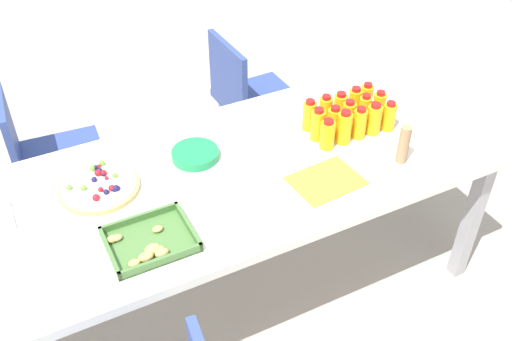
{
  "coord_description": "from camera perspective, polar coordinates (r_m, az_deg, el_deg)",
  "views": [
    {
      "loc": [
        0.69,
        1.62,
        2.18
      ],
      "look_at": [
        -0.1,
        0.06,
        0.76
      ],
      "focal_mm": 41.32,
      "sensor_mm": 36.0,
      "label": 1
    }
  ],
  "objects": [
    {
      "name": "juice_bottle_10",
      "position": [
        2.54,
        12.76,
        5.12
      ],
      "size": [
        0.06,
        0.06,
        0.13
      ],
      "color": "#FBAC14",
      "rests_on": "party_table"
    },
    {
      "name": "paper_folder",
      "position": [
        2.25,
        6.79,
        -0.98
      ],
      "size": [
        0.28,
        0.22,
        0.01
      ],
      "primitive_type": "cube",
      "rotation": [
        0.0,
        0.0,
        0.08
      ],
      "color": "yellow",
      "rests_on": "party_table"
    },
    {
      "name": "juice_bottle_14",
      "position": [
        2.39,
        6.92,
        3.47
      ],
      "size": [
        0.06,
        0.06,
        0.13
      ],
      "color": "#F9AF14",
      "rests_on": "party_table"
    },
    {
      "name": "juice_bottle_5",
      "position": [
        2.58,
        11.81,
        6.06
      ],
      "size": [
        0.05,
        0.05,
        0.14
      ],
      "color": "#F9AD14",
      "rests_on": "party_table"
    },
    {
      "name": "juice_bottle_7",
      "position": [
        2.5,
        8.95,
        5.24
      ],
      "size": [
        0.06,
        0.06,
        0.14
      ],
      "color": "#FAAD14",
      "rests_on": "party_table"
    },
    {
      "name": "juice_bottle_1",
      "position": [
        2.59,
        9.53,
        6.5
      ],
      "size": [
        0.06,
        0.06,
        0.14
      ],
      "color": "#F8AE14",
      "rests_on": "party_table"
    },
    {
      "name": "ground_plane",
      "position": [
        2.8,
        -2.54,
        -12.06
      ],
      "size": [
        12.0,
        12.0,
        0.0
      ],
      "primitive_type": "plane",
      "color": "#B2A899"
    },
    {
      "name": "chair_near_right",
      "position": [
        2.93,
        -19.81,
        1.49
      ],
      "size": [
        0.43,
        0.43,
        0.83
      ],
      "rotation": [
        0.0,
        0.0,
        1.5
      ],
      "color": "#33478C",
      "rests_on": "ground_plane"
    },
    {
      "name": "juice_bottle_4",
      "position": [
        2.48,
        5.19,
        5.32
      ],
      "size": [
        0.06,
        0.06,
        0.14
      ],
      "color": "#FAAB14",
      "rests_on": "party_table"
    },
    {
      "name": "juice_bottle_6",
      "position": [
        2.54,
        10.46,
        5.72
      ],
      "size": [
        0.05,
        0.05,
        0.15
      ],
      "color": "#F8AE14",
      "rests_on": "party_table"
    },
    {
      "name": "juice_bottle_3",
      "position": [
        2.51,
        6.72,
        5.72
      ],
      "size": [
        0.06,
        0.06,
        0.15
      ],
      "color": "#F9AF14",
      "rests_on": "party_table"
    },
    {
      "name": "party_table",
      "position": [
        2.31,
        -3.01,
        -1.46
      ],
      "size": [
        2.24,
        0.87,
        0.74
      ],
      "color": "silver",
      "rests_on": "ground_plane"
    },
    {
      "name": "chair_near_left",
      "position": [
        3.2,
        -0.79,
        7.35
      ],
      "size": [
        0.41,
        0.41,
        0.83
      ],
      "rotation": [
        0.0,
        0.0,
        1.61
      ],
      "color": "#33478C",
      "rests_on": "ground_plane"
    },
    {
      "name": "juice_bottle_9",
      "position": [
        2.43,
        6.0,
        4.42
      ],
      "size": [
        0.06,
        0.06,
        0.15
      ],
      "color": "#FAAB14",
      "rests_on": "party_table"
    },
    {
      "name": "juice_bottle_0",
      "position": [
        2.63,
        10.63,
        6.89
      ],
      "size": [
        0.06,
        0.06,
        0.14
      ],
      "color": "#F9AD14",
      "rests_on": "party_table"
    },
    {
      "name": "cardboard_tube",
      "position": [
        2.35,
        14.1,
        2.46
      ],
      "size": [
        0.04,
        0.04,
        0.16
      ],
      "primitive_type": "cylinder",
      "color": "#9E7A56",
      "rests_on": "party_table"
    },
    {
      "name": "juice_bottle_8",
      "position": [
        2.47,
        7.58,
        4.75
      ],
      "size": [
        0.06,
        0.06,
        0.13
      ],
      "color": "#F8AD14",
      "rests_on": "party_table"
    },
    {
      "name": "snack_tray",
      "position": [
        2.01,
        -10.31,
        -6.87
      ],
      "size": [
        0.29,
        0.24,
        0.04
      ],
      "color": "#477238",
      "rests_on": "party_table"
    },
    {
      "name": "juice_bottle_2",
      "position": [
        2.56,
        8.14,
        6.08
      ],
      "size": [
        0.06,
        0.06,
        0.14
      ],
      "color": "#FBAE14",
      "rests_on": "party_table"
    },
    {
      "name": "juice_bottle_11",
      "position": [
        2.5,
        11.34,
        4.89
      ],
      "size": [
        0.06,
        0.06,
        0.14
      ],
      "color": "#FAAD14",
      "rests_on": "party_table"
    },
    {
      "name": "juice_bottle_12",
      "position": [
        2.46,
        10.0,
        4.51
      ],
      "size": [
        0.06,
        0.06,
        0.14
      ],
      "color": "#F9AB14",
      "rests_on": "party_table"
    },
    {
      "name": "juice_bottle_13",
      "position": [
        2.42,
        8.53,
        4.12
      ],
      "size": [
        0.06,
        0.06,
        0.15
      ],
      "color": "#FAAE14",
      "rests_on": "party_table"
    },
    {
      "name": "fruit_pizza",
      "position": [
        2.27,
        -14.94,
        -1.46
      ],
      "size": [
        0.3,
        0.3,
        0.05
      ],
      "color": "tan",
      "rests_on": "party_table"
    },
    {
      "name": "plate_stack",
      "position": [
        2.35,
        -5.9,
        1.57
      ],
      "size": [
        0.19,
        0.19,
        0.03
      ],
      "color": "#1E8C4C",
      "rests_on": "party_table"
    }
  ]
}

